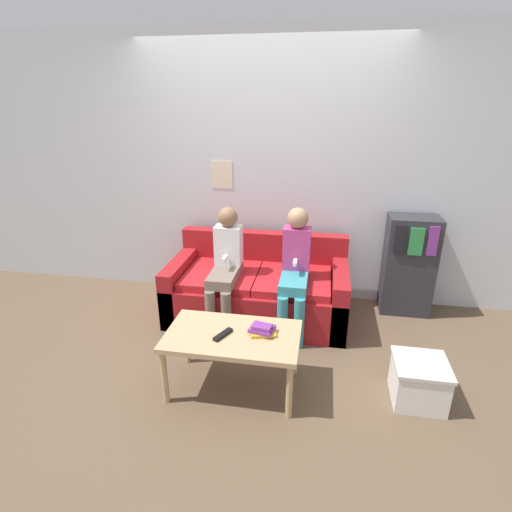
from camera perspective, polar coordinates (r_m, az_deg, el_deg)
name	(u,v)px	position (r m, az deg, el deg)	size (l,w,h in m)	color
ground_plane	(248,345)	(3.51, -1.17, -12.55)	(10.00, 10.00, 0.00)	brown
wall_back	(267,172)	(4.01, 1.65, 11.95)	(8.00, 0.06, 2.60)	silver
couch	(258,290)	(3.84, 0.34, -4.86)	(1.65, 0.86, 0.74)	maroon
coffee_table	(232,340)	(2.85, -3.39, -11.91)	(0.93, 0.54, 0.45)	tan
person_left	(226,263)	(3.58, -4.37, -0.93)	(0.24, 0.58, 1.08)	#756656
person_right	(295,266)	(3.49, 5.61, -1.37)	(0.24, 0.58, 1.10)	teal
tv_remote	(223,334)	(2.80, -4.75, -11.11)	(0.11, 0.17, 0.02)	black
book_stack	(262,329)	(2.81, 0.92, -10.45)	(0.20, 0.18, 0.07)	gold
bookshelf	(409,265)	(4.09, 20.96, -1.23)	(0.46, 0.32, 0.96)	#2D2D33
storage_box	(419,381)	(3.09, 22.23, -16.23)	(0.36, 0.36, 0.31)	silver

